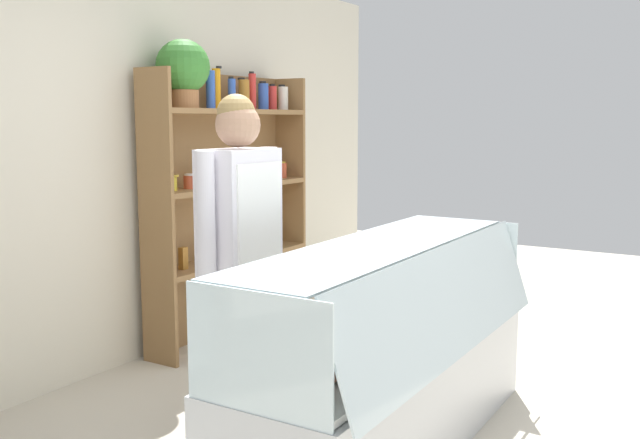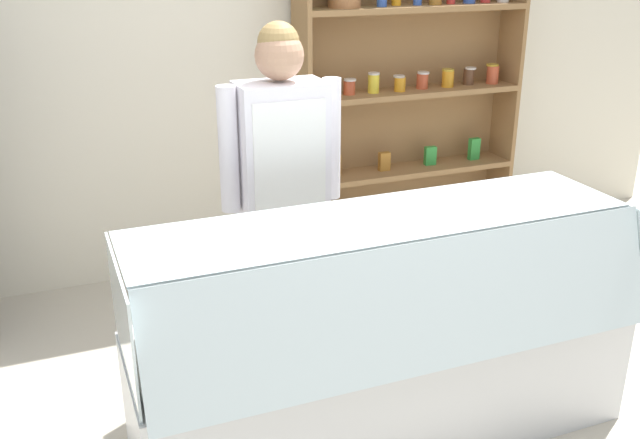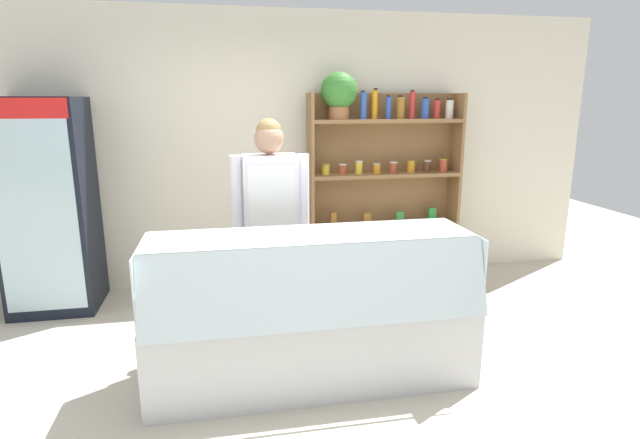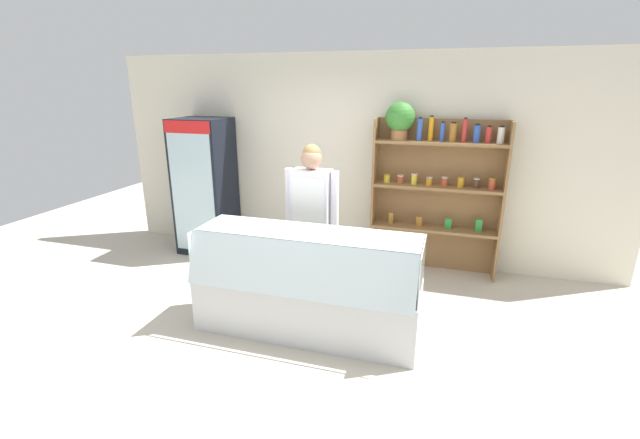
{
  "view_description": "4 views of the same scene",
  "coord_description": "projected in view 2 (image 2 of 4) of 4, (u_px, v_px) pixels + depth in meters",
  "views": [
    {
      "loc": [
        -2.98,
        -1.36,
        1.59
      ],
      "look_at": [
        0.26,
        0.62,
        1.06
      ],
      "focal_mm": 40.0,
      "sensor_mm": 36.0,
      "label": 1
    },
    {
      "loc": [
        -1.21,
        -2.26,
        2.05
      ],
      "look_at": [
        -0.08,
        0.56,
        0.85
      ],
      "focal_mm": 40.0,
      "sensor_mm": 36.0,
      "label": 2
    },
    {
      "loc": [
        -0.52,
        -2.93,
        1.84
      ],
      "look_at": [
        0.15,
        0.49,
        1.01
      ],
      "focal_mm": 28.0,
      "sensor_mm": 36.0,
      "label": 3
    },
    {
      "loc": [
        1.21,
        -3.4,
        2.31
      ],
      "look_at": [
        -0.04,
        0.67,
        0.96
      ],
      "focal_mm": 24.0,
      "sensor_mm": 36.0,
      "label": 4
    }
  ],
  "objects": [
    {
      "name": "deli_display_case",
      "position": [
        380.0,
        371.0,
        3.08
      ],
      "size": [
        2.12,
        0.73,
        1.01
      ],
      "color": "silver",
      "rests_on": "ground"
    },
    {
      "name": "back_wall",
      "position": [
        240.0,
        59.0,
        4.47
      ],
      "size": [
        6.8,
        0.1,
        2.7
      ],
      "primitive_type": "cube",
      "color": "silver",
      "rests_on": "ground"
    },
    {
      "name": "shelving_unit",
      "position": [
        394.0,
        70.0,
        4.64
      ],
      "size": [
        1.56,
        0.35,
        2.11
      ],
      "color": "olive",
      "rests_on": "ground"
    },
    {
      "name": "shop_clerk",
      "position": [
        282.0,
        172.0,
        3.39
      ],
      "size": [
        0.6,
        0.25,
        1.72
      ],
      "color": "#2D2D38",
      "rests_on": "ground"
    }
  ]
}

